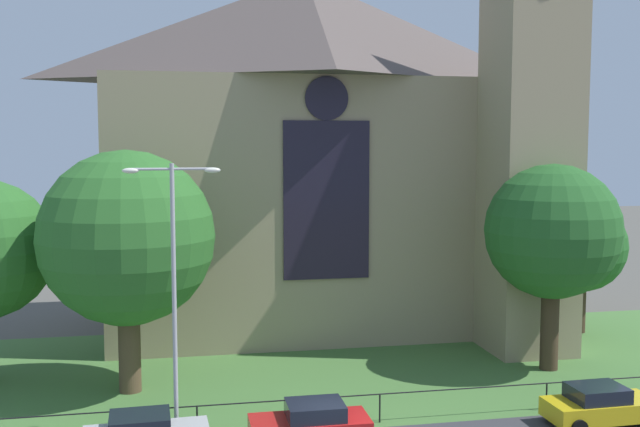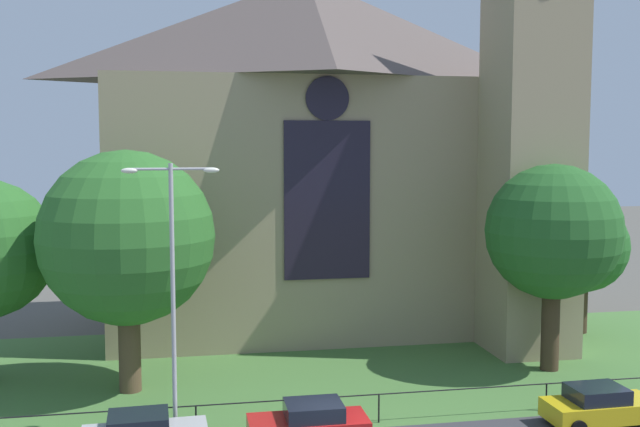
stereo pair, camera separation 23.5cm
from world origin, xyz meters
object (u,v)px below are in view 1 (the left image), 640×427
tree_right_far (581,247)px  parked_car_red (311,424)px  tree_left_near (127,238)px  streetlamp_near (174,270)px  parked_car_yellow (600,405)px  tree_right_near (552,232)px  church_building (321,148)px

tree_right_far → parked_car_red: tree_right_far is taller
tree_left_near → streetlamp_near: bearing=-71.0°
tree_right_far → parked_car_yellow: bearing=-116.8°
tree_right_near → tree_left_near: tree_left_near is taller
parked_car_red → streetlamp_near: bearing=-17.3°
church_building → streetlamp_near: size_ratio=2.63×
parked_car_yellow → tree_right_near: bearing=76.2°
church_building → tree_left_near: bearing=-135.3°
tree_right_far → parked_car_yellow: (-6.52, -12.94, -4.07)m
parked_car_red → parked_car_yellow: (11.03, -0.22, 0.00)m
church_building → parked_car_red: bearing=-102.2°
tree_left_near → streetlamp_near: 5.94m
tree_right_near → tree_left_near: (-19.11, 0.46, 0.12)m
church_building → tree_right_far: (13.85, -4.52, -5.46)m
tree_left_near → streetlamp_near: (1.93, -5.60, -0.46)m
tree_right_near → tree_right_far: size_ratio=1.31×
church_building → tree_left_near: 14.92m
streetlamp_near → parked_car_yellow: (15.68, -1.69, -5.38)m
church_building → parked_car_red: size_ratio=6.18×
tree_right_near → streetlamp_near: (-17.18, -5.14, -0.34)m
church_building → tree_left_near: (-10.28, -10.17, -3.68)m
streetlamp_near → church_building: bearing=62.1°
streetlamp_near → tree_right_far: bearing=26.9°
church_building → parked_car_yellow: 21.19m
tree_left_near → parked_car_red: tree_left_near is taller
tree_right_far → streetlamp_near: bearing=-153.1°
tree_right_near → streetlamp_near: 17.94m
parked_car_red → parked_car_yellow: 11.04m
tree_right_near → tree_left_near: 19.12m
tree_right_near → tree_right_far: tree_right_near is taller
parked_car_red → tree_right_far: bearing=-143.8°
church_building → streetlamp_near: bearing=-117.9°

